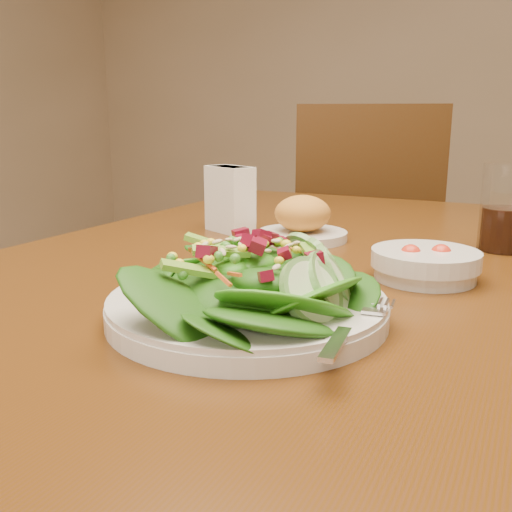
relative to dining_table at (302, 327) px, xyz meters
name	(u,v)px	position (x,y,z in m)	size (l,w,h in m)	color
dining_table	(302,327)	(0.00, 0.00, 0.00)	(0.90, 1.40, 0.75)	#43230F
chair_far	(364,251)	(-0.21, 1.04, -0.13)	(0.58, 0.58, 0.99)	#361C08
salad_plate	(256,291)	(0.05, -0.25, 0.13)	(0.29, 0.28, 0.08)	silver
bread_plate	(302,222)	(-0.06, 0.13, 0.13)	(0.15, 0.15, 0.08)	silver
tomato_bowl	(425,264)	(0.17, -0.02, 0.12)	(0.14, 0.14, 0.04)	silver
drinking_glass	(506,214)	(0.25, 0.20, 0.16)	(0.08, 0.08, 0.13)	silver
napkin_holder	(230,197)	(-0.20, 0.14, 0.16)	(0.10, 0.08, 0.12)	white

